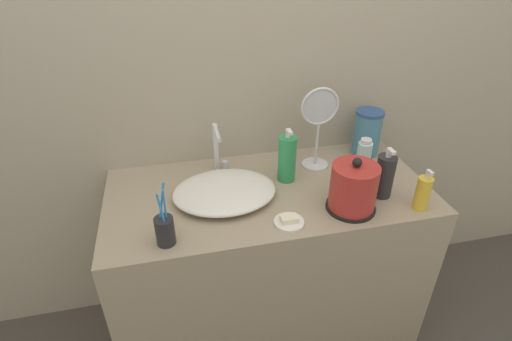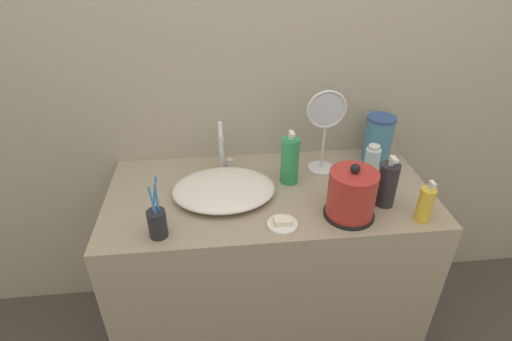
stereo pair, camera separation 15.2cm
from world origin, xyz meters
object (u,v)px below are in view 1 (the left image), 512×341
at_px(hand_cream_bottle, 423,193).
at_px(electric_kettle, 353,189).
at_px(vanity_mirror, 319,123).
at_px(faucet, 217,147).
at_px(water_pitcher, 367,133).
at_px(shampoo_bottle, 364,154).
at_px(mouthwash_bottle, 287,158).
at_px(lotion_bottle, 384,176).
at_px(toothbrush_cup, 165,230).

bearing_deg(hand_cream_bottle, electric_kettle, 167.93).
height_order(electric_kettle, vanity_mirror, vanity_mirror).
relative_size(faucet, water_pitcher, 1.04).
relative_size(electric_kettle, water_pitcher, 1.03).
bearing_deg(shampoo_bottle, faucet, 171.63).
distance_m(faucet, electric_kettle, 0.57).
height_order(mouthwash_bottle, vanity_mirror, vanity_mirror).
distance_m(shampoo_bottle, vanity_mirror, 0.25).
distance_m(mouthwash_bottle, water_pitcher, 0.44).
relative_size(electric_kettle, hand_cream_bottle, 1.29).
relative_size(lotion_bottle, mouthwash_bottle, 0.90).
bearing_deg(vanity_mirror, mouthwash_bottle, -152.97).
bearing_deg(faucet, lotion_bottle, -27.49).
bearing_deg(water_pitcher, electric_kettle, -122.17).
height_order(hand_cream_bottle, water_pitcher, water_pitcher).
bearing_deg(shampoo_bottle, mouthwash_bottle, -175.50).
xyz_separation_m(toothbrush_cup, mouthwash_bottle, (0.50, 0.29, 0.04)).
relative_size(shampoo_bottle, water_pitcher, 0.63).
relative_size(electric_kettle, mouthwash_bottle, 0.93).
xyz_separation_m(electric_kettle, water_pitcher, (0.24, 0.38, 0.02)).
bearing_deg(toothbrush_cup, faucet, 60.03).
bearing_deg(faucet, water_pitcher, 1.38).
distance_m(lotion_bottle, mouthwash_bottle, 0.38).
height_order(faucet, water_pitcher, faucet).
distance_m(lotion_bottle, vanity_mirror, 0.34).
distance_m(electric_kettle, mouthwash_bottle, 0.30).
distance_m(lotion_bottle, shampoo_bottle, 0.22).
height_order(toothbrush_cup, hand_cream_bottle, toothbrush_cup).
distance_m(electric_kettle, water_pitcher, 0.45).
xyz_separation_m(faucet, mouthwash_bottle, (0.26, -0.12, -0.02)).
bearing_deg(water_pitcher, vanity_mirror, -167.76).
bearing_deg(faucet, mouthwash_bottle, -24.26).
xyz_separation_m(faucet, electric_kettle, (0.44, -0.36, -0.04)).
relative_size(faucet, toothbrush_cup, 0.95).
distance_m(toothbrush_cup, water_pitcher, 1.01).
bearing_deg(vanity_mirror, water_pitcher, 12.24).
bearing_deg(shampoo_bottle, lotion_bottle, -96.74).
relative_size(electric_kettle, toothbrush_cup, 0.94).
height_order(vanity_mirror, water_pitcher, vanity_mirror).
bearing_deg(faucet, hand_cream_bottle, -31.08).
bearing_deg(lotion_bottle, vanity_mirror, 123.11).
xyz_separation_m(electric_kettle, toothbrush_cup, (-0.67, -0.04, -0.03)).
relative_size(hand_cream_bottle, water_pitcher, 0.80).
xyz_separation_m(lotion_bottle, water_pitcher, (0.09, 0.33, 0.02)).
distance_m(faucet, mouthwash_bottle, 0.29).
height_order(lotion_bottle, mouthwash_bottle, mouthwash_bottle).
height_order(hand_cream_bottle, vanity_mirror, vanity_mirror).
distance_m(toothbrush_cup, vanity_mirror, 0.76).
relative_size(toothbrush_cup, lotion_bottle, 1.10).
relative_size(faucet, vanity_mirror, 0.61).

